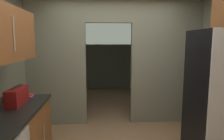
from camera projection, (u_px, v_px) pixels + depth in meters
The scene contains 5 objects.
kitchen_partition at pixel (117, 58), 4.07m from camera, with size 3.57×0.12×2.62m.
adjoining_room_shell at pixel (109, 54), 6.24m from camera, with size 3.57×3.27×2.62m.
refrigerator at pixel (222, 98), 2.76m from camera, with size 0.80×0.76×1.86m.
boombox at pixel (17, 96), 2.59m from camera, with size 0.17×0.43×0.24m.
book_stack at pixel (28, 96), 2.93m from camera, with size 0.14×0.17×0.04m.
Camera 1 is at (-0.35, -2.54, 1.70)m, focal length 31.94 mm.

